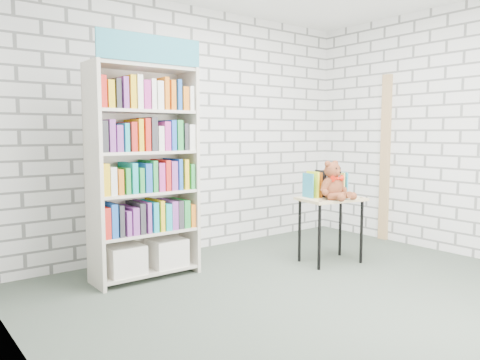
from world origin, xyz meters
TOP-DOWN VIEW (x-y plane):
  - ground at (0.00, 0.00)m, footprint 4.50×4.50m
  - room_shell at (0.00, 0.00)m, footprint 4.52×4.02m
  - bookshelf at (-0.94, 1.36)m, footprint 0.99×0.39m
  - display_table at (0.85, 0.63)m, footprint 0.72×0.56m
  - table_books at (0.87, 0.74)m, footprint 0.48×0.28m
  - teddy_bear at (0.78, 0.54)m, footprint 0.37×0.34m
  - door_trim at (2.23, 0.95)m, footprint 0.05×0.12m

SIDE VIEW (x-z plane):
  - ground at x=0.00m, z-range 0.00..0.00m
  - display_table at x=0.85m, z-range 0.25..0.94m
  - table_books at x=0.87m, z-range 0.69..0.96m
  - teddy_bear at x=0.78m, z-range 0.65..1.05m
  - bookshelf at x=-0.94m, z-range -0.10..2.13m
  - door_trim at x=2.23m, z-range 0.00..2.10m
  - room_shell at x=0.00m, z-range 0.38..3.19m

